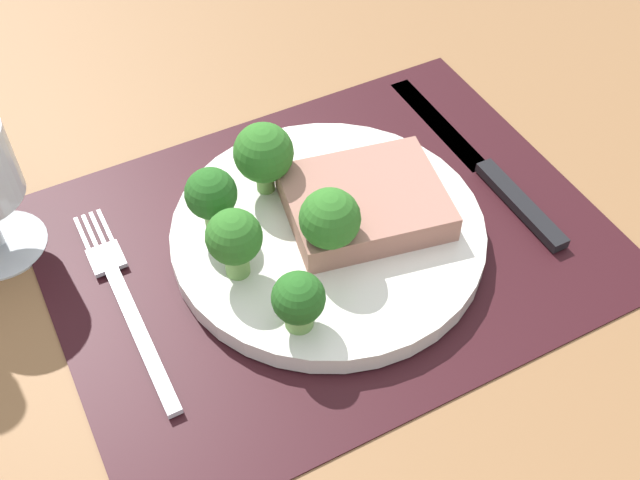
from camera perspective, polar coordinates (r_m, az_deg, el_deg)
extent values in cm
cube|color=brown|center=(59.65, 0.57, -1.17)|extent=(140.00, 110.00, 3.00)
cube|color=black|center=(58.40, 0.59, -0.13)|extent=(40.65, 30.95, 0.30)
cylinder|color=silver|center=(57.68, 0.59, 0.48)|extent=(23.25, 23.25, 1.60)
cube|color=#9E6B5B|center=(57.29, 3.34, 2.77)|extent=(12.90, 11.24, 2.22)
cylinder|color=#6B994C|center=(59.27, -4.02, 4.41)|extent=(1.38, 1.38, 1.82)
sphere|color=#2D6B23|center=(57.33, -4.17, 6.42)|extent=(4.49, 4.49, 4.49)
cylinder|color=#6B994C|center=(53.85, -6.10, -1.63)|extent=(1.71, 1.71, 2.02)
sphere|color=#2D6B23|center=(51.83, -6.34, 0.24)|extent=(3.88, 3.88, 3.88)
cylinder|color=#6B994C|center=(54.59, 0.70, -0.39)|extent=(1.94, 1.94, 1.93)
sphere|color=#2D6B23|center=(52.51, 0.73, 1.58)|extent=(4.27, 4.27, 4.27)
cylinder|color=#6B994C|center=(51.16, -1.54, -5.72)|extent=(1.93, 1.93, 1.32)
sphere|color=#235B1E|center=(49.41, -1.59, -4.27)|extent=(3.53, 3.53, 3.53)
cylinder|color=#6B994C|center=(56.70, -7.74, 1.55)|extent=(1.45, 1.45, 2.06)
sphere|color=#235B1E|center=(54.82, -8.02, 3.40)|extent=(3.74, 3.74, 3.74)
cube|color=silver|center=(54.04, -12.97, -6.98)|extent=(1.00, 13.00, 0.50)
cube|color=silver|center=(58.94, -15.41, -1.31)|extent=(2.40, 2.60, 0.40)
cube|color=silver|center=(61.02, -17.05, 0.38)|extent=(0.30, 3.60, 0.35)
cube|color=silver|center=(61.04, -16.52, 0.58)|extent=(0.30, 3.60, 0.35)
cube|color=silver|center=(61.07, -16.00, 0.78)|extent=(0.30, 3.60, 0.35)
cube|color=silver|center=(61.10, -15.47, 0.97)|extent=(0.30, 3.60, 0.35)
cube|color=black|center=(62.28, 14.50, 2.59)|extent=(1.40, 10.00, 0.80)
cube|color=silver|center=(68.67, 8.68, 8.66)|extent=(1.80, 13.00, 0.30)
cylinder|color=silver|center=(62.93, -22.40, -0.28)|extent=(6.92, 6.92, 0.40)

